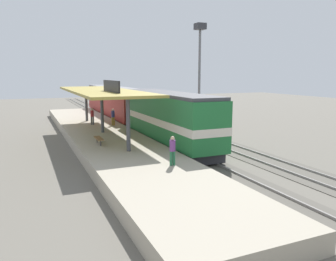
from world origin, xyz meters
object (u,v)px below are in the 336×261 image
platform_bench (99,138)px  light_mast (200,53)px  locomotive (168,119)px  person_waiting (92,116)px  person_walking (173,149)px  person_boarding (113,116)px  passenger_carriage_single (114,103)px

platform_bench → light_mast: size_ratio=0.15×
locomotive → person_waiting: 10.10m
person_walking → person_boarding: bearing=87.8°
passenger_carriage_single → person_walking: (-3.32, -26.31, -0.46)m
light_mast → person_waiting: light_mast is taller
passenger_carriage_single → person_boarding: bearing=-104.8°
person_waiting → person_boarding: size_ratio=1.00×
light_mast → person_waiting: bearing=179.2°
passenger_carriage_single → light_mast: (7.80, -9.18, 6.08)m
platform_bench → passenger_carriage_single: size_ratio=0.08×
locomotive → light_mast: size_ratio=1.23×
person_waiting → person_boarding: 2.23m
platform_bench → person_waiting: 9.95m
passenger_carriage_single → person_boarding: 10.58m
person_waiting → locomotive: bearing=-62.9°
locomotive → passenger_carriage_single: (0.00, 18.00, -0.10)m
locomotive → person_boarding: size_ratio=8.44×
passenger_carriage_single → light_mast: light_mast is taller
passenger_carriage_single → person_walking: 26.52m
platform_bench → person_boarding: bearing=69.1°
passenger_carriage_single → person_boarding: size_ratio=11.70×
passenger_carriage_single → platform_bench: bearing=-107.7°
light_mast → locomotive: bearing=-131.5°
light_mast → person_waiting: size_ratio=6.84×
light_mast → platform_bench: bearing=-145.0°
platform_bench → person_waiting: person_waiting is taller
passenger_carriage_single → person_waiting: (-4.59, -9.02, -0.46)m
locomotive → light_mast: 13.21m
locomotive → person_boarding: bearing=109.2°
locomotive → passenger_carriage_single: locomotive is taller
locomotive → person_waiting: size_ratio=8.44×
passenger_carriage_single → person_walking: passenger_carriage_single is taller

